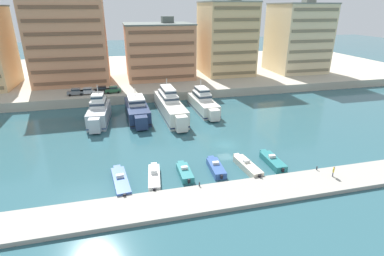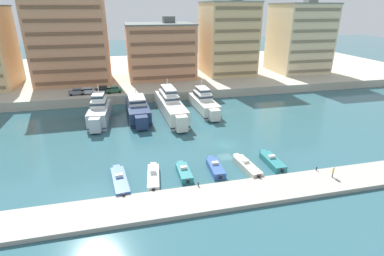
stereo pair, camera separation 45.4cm
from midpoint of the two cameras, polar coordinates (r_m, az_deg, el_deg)
ground_plane at (r=56.10m, az=6.15°, el=-3.21°), size 400.00×400.00×0.00m
quay_promenade at (r=116.16m, az=-4.81°, el=10.74°), size 180.00×70.00×2.35m
pier_dock at (r=43.39m, az=13.30°, el=-11.44°), size 120.00×5.93×0.60m
yacht_silver_far_left at (r=69.19m, az=-17.49°, el=2.88°), size 5.01×14.99×8.06m
yacht_navy_left at (r=69.78m, az=-10.59°, el=3.37°), size 5.16×16.72×6.52m
yacht_ivory_mid_left at (r=70.32m, az=-4.44°, el=4.25°), size 5.10×22.88×8.23m
yacht_ivory_center_left at (r=73.54m, az=1.96°, el=4.80°), size 4.73×16.73×7.39m
motorboat_blue_far_left at (r=45.11m, az=-13.72°, el=-9.80°), size 2.75×8.60×1.40m
motorboat_white_left at (r=45.22m, az=-7.50°, el=-9.23°), size 2.42×7.63×1.50m
motorboat_teal_mid_left at (r=46.02m, az=-1.70°, el=-8.40°), size 1.78×6.04×1.37m
motorboat_blue_center_left at (r=47.29m, az=4.29°, el=-7.51°), size 2.02×6.50×1.43m
motorboat_cream_center at (r=48.25m, az=10.18°, el=-7.15°), size 2.50×7.56×1.51m
motorboat_teal_center_right at (r=50.67m, az=14.80°, el=-6.08°), size 1.98×6.95×1.51m
car_grey_far_left at (r=84.47m, az=-21.44°, el=6.48°), size 4.11×1.95×1.80m
car_silver_left at (r=84.18m, az=-19.45°, el=6.70°), size 4.15×2.01×1.80m
car_black_mid_left at (r=84.34m, az=-16.94°, el=7.03°), size 4.14×1.99×1.80m
car_green_center_left at (r=83.63m, az=-14.94°, el=7.12°), size 4.17×2.07×1.80m
apartment_block_left at (r=97.69m, az=-22.64°, el=15.75°), size 21.53×15.70×28.83m
apartment_block_mid_left at (r=99.95m, az=-6.48°, el=14.44°), size 21.07×17.63×18.83m
apartment_block_center_left at (r=105.97m, az=6.39°, el=16.62°), size 16.12×18.33×25.23m
apartment_block_center at (r=115.35m, az=19.36°, el=15.88°), size 17.47×17.61×24.76m
pedestrian_near_edge at (r=48.79m, az=25.11°, el=-7.35°), size 0.47×0.50×1.65m
bollard_west at (r=42.42m, az=1.10°, el=-10.61°), size 0.20×0.20×0.61m
bollard_west_mid at (r=45.40m, az=12.70°, el=-8.83°), size 0.20×0.20×0.61m
bollard_east_mid at (r=49.97m, az=22.44°, el=-7.04°), size 0.20×0.20×0.61m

